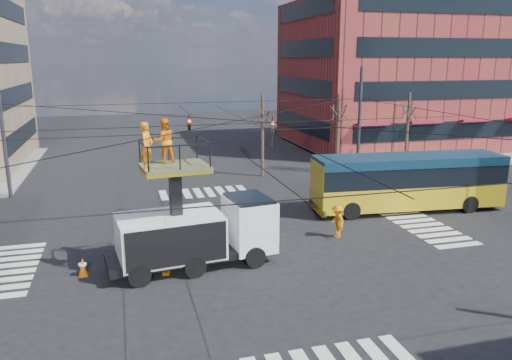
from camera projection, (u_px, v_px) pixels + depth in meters
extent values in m
plane|color=black|center=(239.00, 246.00, 23.37)|extent=(120.00, 120.00, 0.00)
cube|color=slate|center=(399.00, 148.00, 48.42)|extent=(18.00, 18.00, 0.12)
cube|color=black|center=(23.00, 135.00, 41.97)|extent=(0.12, 13.60, 1.50)
cube|color=black|center=(18.00, 95.00, 41.18)|extent=(0.12, 13.60, 1.50)
cube|color=black|center=(14.00, 53.00, 40.39)|extent=(0.12, 13.60, 1.50)
cube|color=black|center=(9.00, 10.00, 39.60)|extent=(0.12, 13.60, 1.50)
cube|color=maroon|center=(397.00, 75.00, 49.84)|extent=(20.00, 16.00, 14.00)
cube|color=black|center=(442.00, 131.00, 43.42)|extent=(17.00, 0.12, 1.58)
cube|color=black|center=(302.00, 123.00, 48.35)|extent=(0.12, 13.60, 1.58)
cube|color=black|center=(446.00, 90.00, 42.59)|extent=(17.00, 0.12, 1.57)
cube|color=black|center=(303.00, 87.00, 47.52)|extent=(0.12, 13.60, 1.57)
cube|color=black|center=(449.00, 48.00, 41.76)|extent=(17.00, 0.12, 1.57)
cube|color=black|center=(304.00, 49.00, 46.69)|extent=(0.12, 13.60, 1.57)
cube|color=black|center=(453.00, 4.00, 40.93)|extent=(17.00, 0.12, 1.57)
cube|color=black|center=(304.00, 9.00, 45.87)|extent=(0.12, 13.60, 1.57)
cylinder|color=#2D2D30|center=(359.00, 122.00, 36.74)|extent=(0.24, 0.24, 8.00)
cylinder|color=#2D2D30|center=(3.00, 135.00, 30.59)|extent=(0.24, 0.24, 8.00)
cylinder|color=black|center=(197.00, 103.00, 33.26)|extent=(24.00, 0.03, 0.03)
cylinder|color=black|center=(366.00, 194.00, 10.77)|extent=(24.00, 0.03, 0.03)
cylinder|color=black|center=(470.00, 117.00, 25.09)|extent=(0.03, 24.00, 0.03)
cylinder|color=black|center=(238.00, 120.00, 21.97)|extent=(24.02, 24.02, 0.03)
cylinder|color=black|center=(238.00, 120.00, 21.97)|extent=(24.02, 24.02, 0.03)
cylinder|color=black|center=(245.00, 131.00, 20.92)|extent=(24.00, 0.03, 0.03)
cylinder|color=black|center=(232.00, 124.00, 23.17)|extent=(24.00, 0.03, 0.03)
cylinder|color=black|center=(212.00, 131.00, 21.76)|extent=(0.03, 24.00, 0.03)
cylinder|color=black|center=(264.00, 129.00, 22.37)|extent=(0.03, 24.00, 0.03)
imported|color=black|center=(272.00, 128.00, 25.61)|extent=(0.16, 0.20, 1.00)
imported|color=black|center=(189.00, 121.00, 26.40)|extent=(0.26, 1.24, 0.50)
cylinder|color=#382B21|center=(262.00, 136.00, 36.59)|extent=(0.24, 0.24, 6.00)
cylinder|color=#382B21|center=(338.00, 133.00, 38.13)|extent=(0.24, 0.24, 6.00)
cylinder|color=#382B21|center=(407.00, 130.00, 39.66)|extent=(0.24, 0.24, 6.00)
cube|color=black|center=(192.00, 253.00, 21.06)|extent=(7.21, 3.03, 0.30)
cube|color=white|center=(249.00, 223.00, 21.78)|extent=(2.08, 2.60, 2.20)
cube|color=black|center=(249.00, 206.00, 21.59)|extent=(1.87, 2.48, 0.80)
cube|color=white|center=(170.00, 236.00, 20.52)|extent=(4.47, 2.99, 1.80)
cylinder|color=black|center=(255.00, 257.00, 20.93)|extent=(0.94, 0.46, 0.90)
cylinder|color=black|center=(236.00, 239.00, 23.00)|extent=(0.94, 0.46, 0.90)
cylinder|color=black|center=(195.00, 266.00, 19.98)|extent=(0.94, 0.46, 0.90)
cylinder|color=black|center=(181.00, 247.00, 22.05)|extent=(0.94, 0.46, 0.90)
cylinder|color=black|center=(139.00, 275.00, 19.17)|extent=(0.94, 0.46, 0.90)
cylinder|color=black|center=(130.00, 254.00, 21.24)|extent=(0.94, 0.46, 0.90)
cube|color=black|center=(176.00, 202.00, 20.29)|extent=(0.50, 0.50, 2.96)
cube|color=#4B4B2D|center=(175.00, 166.00, 19.94)|extent=(2.83, 2.40, 0.12)
cube|color=yellow|center=(175.00, 169.00, 19.97)|extent=(2.83, 2.40, 0.12)
imported|color=orange|center=(147.00, 146.00, 18.79)|extent=(0.70, 0.80, 1.85)
imported|color=orange|center=(164.00, 141.00, 20.12)|extent=(1.01, 0.86, 1.82)
cube|color=gold|center=(407.00, 194.00, 28.82)|extent=(11.07, 3.56, 1.30)
cube|color=black|center=(408.00, 174.00, 28.53)|extent=(11.07, 3.51, 1.10)
cube|color=#0D293D|center=(409.00, 160.00, 28.34)|extent=(11.07, 3.56, 0.50)
cube|color=gold|center=(318.00, 187.00, 27.75)|extent=(0.47, 2.48, 2.80)
cube|color=gold|center=(492.00, 179.00, 29.58)|extent=(0.47, 2.48, 2.80)
cube|color=black|center=(317.00, 207.00, 28.01)|extent=(0.38, 2.60, 0.30)
cube|color=gold|center=(321.00, 165.00, 27.47)|extent=(0.24, 1.60, 0.35)
cylinder|color=black|center=(351.00, 211.00, 27.14)|extent=(1.02, 0.39, 1.00)
cylinder|color=black|center=(337.00, 199.00, 29.40)|extent=(1.02, 0.39, 1.00)
cylinder|color=black|center=(469.00, 204.00, 28.35)|extent=(1.02, 0.39, 1.00)
cylinder|color=black|center=(447.00, 193.00, 30.61)|extent=(1.02, 0.39, 1.00)
cone|color=orange|center=(83.00, 267.00, 20.10)|extent=(0.36, 0.36, 0.77)
imported|color=orange|center=(164.00, 255.00, 20.11)|extent=(0.60, 1.06, 1.71)
imported|color=orange|center=(337.00, 221.00, 24.36)|extent=(0.70, 1.11, 1.65)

